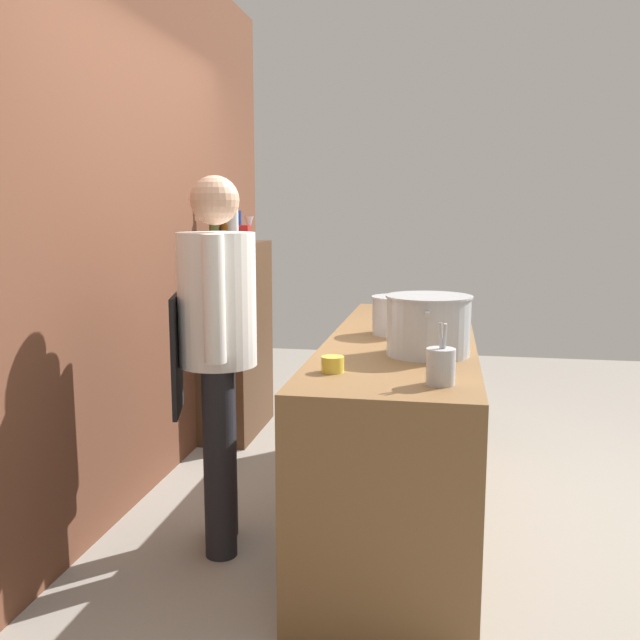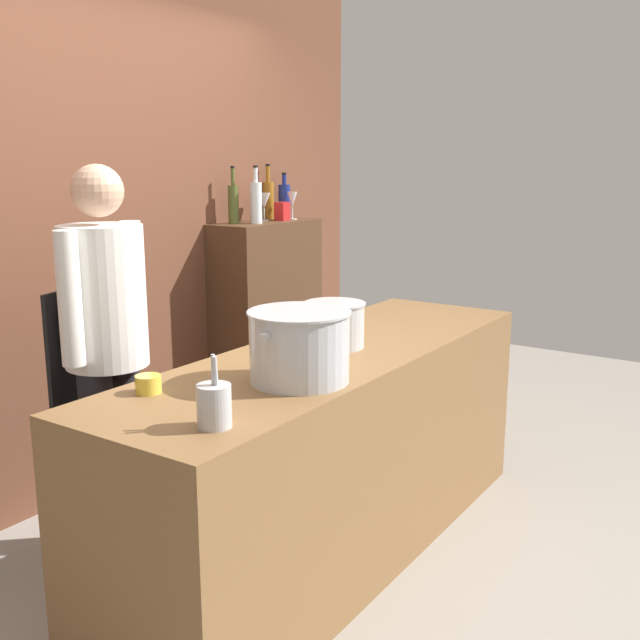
{
  "view_description": "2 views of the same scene",
  "coord_description": "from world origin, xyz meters",
  "px_view_note": "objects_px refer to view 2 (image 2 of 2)",
  "views": [
    {
      "loc": [
        -3.38,
        -0.2,
        1.51
      ],
      "look_at": [
        0.12,
        0.43,
        0.95
      ],
      "focal_mm": 38.95,
      "sensor_mm": 36.0,
      "label": 1
    },
    {
      "loc": [
        -2.49,
        -1.61,
        1.68
      ],
      "look_at": [
        0.3,
        0.25,
        0.95
      ],
      "focal_mm": 41.51,
      "sensor_mm": 36.0,
      "label": 2
    }
  ],
  "objects_px": {
    "utensil_crock": "(214,405)",
    "wine_glass_short": "(264,201)",
    "chef": "(105,336)",
    "wine_bottle_olive": "(233,203)",
    "stockpot_large": "(299,346)",
    "stockpot_small": "(334,325)",
    "butter_jar": "(148,384)",
    "wine_bottle_clear": "(256,201)",
    "wine_bottle_amber": "(268,199)",
    "wine_bottle_cobalt": "(284,200)",
    "wine_glass_tall": "(292,201)",
    "spice_tin_red": "(282,211)"
  },
  "relations": [
    {
      "from": "wine_glass_short",
      "to": "spice_tin_red",
      "type": "distance_m",
      "value": 0.13
    },
    {
      "from": "wine_bottle_amber",
      "to": "wine_bottle_clear",
      "type": "relative_size",
      "value": 1.02
    },
    {
      "from": "wine_bottle_clear",
      "to": "wine_bottle_cobalt",
      "type": "distance_m",
      "value": 0.45
    },
    {
      "from": "wine_bottle_olive",
      "to": "wine_glass_tall",
      "type": "relative_size",
      "value": 1.94
    },
    {
      "from": "stockpot_large",
      "to": "wine_glass_short",
      "type": "height_order",
      "value": "wine_glass_short"
    },
    {
      "from": "wine_glass_tall",
      "to": "spice_tin_red",
      "type": "bearing_deg",
      "value": 174.43
    },
    {
      "from": "chef",
      "to": "wine_bottle_amber",
      "type": "relative_size",
      "value": 4.84
    },
    {
      "from": "chef",
      "to": "wine_bottle_olive",
      "type": "height_order",
      "value": "chef"
    },
    {
      "from": "utensil_crock",
      "to": "wine_bottle_amber",
      "type": "bearing_deg",
      "value": 34.14
    },
    {
      "from": "wine_bottle_olive",
      "to": "wine_glass_tall",
      "type": "distance_m",
      "value": 0.46
    },
    {
      "from": "stockpot_small",
      "to": "wine_bottle_olive",
      "type": "distance_m",
      "value": 1.53
    },
    {
      "from": "wine_bottle_amber",
      "to": "wine_glass_short",
      "type": "bearing_deg",
      "value": -152.51
    },
    {
      "from": "spice_tin_red",
      "to": "chef",
      "type": "bearing_deg",
      "value": -167.57
    },
    {
      "from": "wine_bottle_clear",
      "to": "wine_glass_short",
      "type": "height_order",
      "value": "wine_bottle_clear"
    },
    {
      "from": "wine_bottle_olive",
      "to": "wine_glass_short",
      "type": "height_order",
      "value": "wine_bottle_olive"
    },
    {
      "from": "wine_bottle_cobalt",
      "to": "spice_tin_red",
      "type": "height_order",
      "value": "wine_bottle_cobalt"
    },
    {
      "from": "utensil_crock",
      "to": "wine_glass_tall",
      "type": "xyz_separation_m",
      "value": [
        2.26,
        1.35,
        0.45
      ]
    },
    {
      "from": "chef",
      "to": "wine_bottle_amber",
      "type": "xyz_separation_m",
      "value": [
        1.79,
        0.52,
        0.46
      ]
    },
    {
      "from": "butter_jar",
      "to": "wine_glass_tall",
      "type": "distance_m",
      "value": 2.38
    },
    {
      "from": "wine_bottle_olive",
      "to": "butter_jar",
      "type": "bearing_deg",
      "value": -148.36
    },
    {
      "from": "stockpot_small",
      "to": "spice_tin_red",
      "type": "bearing_deg",
      "value": 44.36
    },
    {
      "from": "stockpot_large",
      "to": "wine_bottle_cobalt",
      "type": "relative_size",
      "value": 1.48
    },
    {
      "from": "wine_bottle_clear",
      "to": "chef",
      "type": "bearing_deg",
      "value": -165.66
    },
    {
      "from": "wine_bottle_cobalt",
      "to": "wine_glass_short",
      "type": "xyz_separation_m",
      "value": [
        -0.26,
        -0.04,
        0.01
      ]
    },
    {
      "from": "stockpot_large",
      "to": "stockpot_small",
      "type": "xyz_separation_m",
      "value": [
        0.49,
        0.16,
        -0.03
      ]
    },
    {
      "from": "stockpot_large",
      "to": "wine_glass_short",
      "type": "distance_m",
      "value": 2.11
    },
    {
      "from": "wine_glass_tall",
      "to": "butter_jar",
      "type": "bearing_deg",
      "value": -156.3
    },
    {
      "from": "wine_bottle_amber",
      "to": "wine_bottle_cobalt",
      "type": "bearing_deg",
      "value": -12.84
    },
    {
      "from": "wine_bottle_olive",
      "to": "spice_tin_red",
      "type": "bearing_deg",
      "value": -14.63
    },
    {
      "from": "wine_bottle_amber",
      "to": "wine_bottle_olive",
      "type": "height_order",
      "value": "wine_bottle_amber"
    },
    {
      "from": "wine_bottle_amber",
      "to": "butter_jar",
      "type": "bearing_deg",
      "value": -152.44
    },
    {
      "from": "butter_jar",
      "to": "wine_bottle_cobalt",
      "type": "height_order",
      "value": "wine_bottle_cobalt"
    },
    {
      "from": "utensil_crock",
      "to": "wine_glass_short",
      "type": "xyz_separation_m",
      "value": [
        2.07,
        1.43,
        0.46
      ]
    },
    {
      "from": "butter_jar",
      "to": "wine_bottle_clear",
      "type": "height_order",
      "value": "wine_bottle_clear"
    },
    {
      "from": "spice_tin_red",
      "to": "wine_glass_tall",
      "type": "bearing_deg",
      "value": -5.57
    },
    {
      "from": "wine_bottle_olive",
      "to": "wine_bottle_amber",
      "type": "bearing_deg",
      "value": 6.87
    },
    {
      "from": "wine_bottle_clear",
      "to": "spice_tin_red",
      "type": "relative_size",
      "value": 2.99
    },
    {
      "from": "stockpot_small",
      "to": "wine_glass_short",
      "type": "xyz_separation_m",
      "value": [
        1.07,
        1.2,
        0.43
      ]
    },
    {
      "from": "utensil_crock",
      "to": "wine_bottle_cobalt",
      "type": "distance_m",
      "value": 2.79
    },
    {
      "from": "chef",
      "to": "spice_tin_red",
      "type": "relative_size",
      "value": 14.77
    },
    {
      "from": "chef",
      "to": "wine_bottle_amber",
      "type": "distance_m",
      "value": 1.92
    },
    {
      "from": "wine_bottle_clear",
      "to": "spice_tin_red",
      "type": "height_order",
      "value": "wine_bottle_clear"
    },
    {
      "from": "utensil_crock",
      "to": "wine_bottle_olive",
      "type": "xyz_separation_m",
      "value": [
        1.81,
        1.45,
        0.46
      ]
    },
    {
      "from": "stockpot_large",
      "to": "spice_tin_red",
      "type": "distance_m",
      "value": 2.12
    },
    {
      "from": "utensil_crock",
      "to": "wine_bottle_cobalt",
      "type": "relative_size",
      "value": 0.77
    },
    {
      "from": "wine_bottle_cobalt",
      "to": "wine_glass_short",
      "type": "bearing_deg",
      "value": -171.62
    },
    {
      "from": "wine_glass_short",
      "to": "stockpot_large",
      "type": "bearing_deg",
      "value": -138.66
    },
    {
      "from": "stockpot_small",
      "to": "butter_jar",
      "type": "height_order",
      "value": "stockpot_small"
    },
    {
      "from": "stockpot_small",
      "to": "chef",
      "type": "bearing_deg",
      "value": 128.15
    },
    {
      "from": "wine_bottle_cobalt",
      "to": "wine_glass_tall",
      "type": "height_order",
      "value": "wine_bottle_cobalt"
    }
  ]
}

